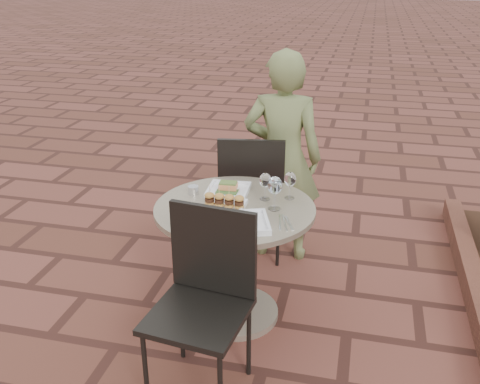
% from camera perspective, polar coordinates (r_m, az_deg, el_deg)
% --- Properties ---
extents(ground, '(60.00, 60.00, 0.00)m').
position_cam_1_polar(ground, '(3.36, -3.37, -12.82)').
color(ground, brown).
rests_on(ground, ground).
extents(cafe_table, '(0.90, 0.90, 0.73)m').
position_cam_1_polar(cafe_table, '(3.09, -0.54, -5.68)').
color(cafe_table, gray).
rests_on(cafe_table, ground).
extents(chair_far, '(0.50, 0.50, 0.93)m').
position_cam_1_polar(chair_far, '(3.68, 1.28, 0.45)').
color(chair_far, black).
rests_on(chair_far, ground).
extents(chair_near, '(0.49, 0.49, 0.93)m').
position_cam_1_polar(chair_near, '(2.60, -3.73, -10.11)').
color(chair_near, black).
rests_on(chair_near, ground).
extents(diner, '(0.55, 0.37, 1.48)m').
position_cam_1_polar(diner, '(3.68, 4.54, 3.61)').
color(diner, '#626B3B').
rests_on(diner, ground).
extents(plate_salmon, '(0.25, 0.25, 0.07)m').
position_cam_1_polar(plate_salmon, '(3.15, -1.27, 0.27)').
color(plate_salmon, white).
rests_on(plate_salmon, cafe_table).
extents(plate_sliders, '(0.23, 0.22, 0.14)m').
position_cam_1_polar(plate_sliders, '(2.93, -1.69, -1.23)').
color(plate_sliders, white).
rests_on(plate_sliders, cafe_table).
extents(plate_tuna, '(0.33, 0.33, 0.03)m').
position_cam_1_polar(plate_tuna, '(2.76, 0.34, -3.29)').
color(plate_tuna, white).
rests_on(plate_tuna, cafe_table).
extents(wine_glass_right, '(0.08, 0.08, 0.19)m').
position_cam_1_polar(wine_glass_right, '(2.90, 3.75, 0.61)').
color(wine_glass_right, white).
rests_on(wine_glass_right, cafe_table).
extents(wine_glass_mid, '(0.07, 0.07, 0.16)m').
position_cam_1_polar(wine_glass_mid, '(3.02, 2.70, 1.19)').
color(wine_glass_mid, white).
rests_on(wine_glass_mid, cafe_table).
extents(wine_glass_far, '(0.07, 0.07, 0.16)m').
position_cam_1_polar(wine_glass_far, '(3.04, 5.36, 1.30)').
color(wine_glass_far, white).
rests_on(wine_glass_far, cafe_table).
extents(steel_ramekin, '(0.06, 0.06, 0.05)m').
position_cam_1_polar(steel_ramekin, '(3.14, -5.01, 0.22)').
color(steel_ramekin, silver).
rests_on(steel_ramekin, cafe_table).
extents(cutlery_set, '(0.14, 0.21, 0.00)m').
position_cam_1_polar(cutlery_set, '(2.80, 4.78, -3.28)').
color(cutlery_set, silver).
rests_on(cutlery_set, cafe_table).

